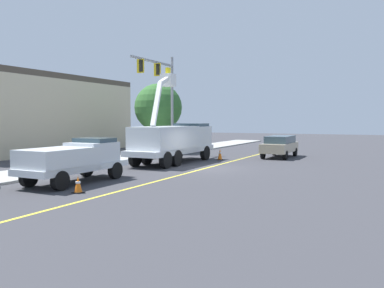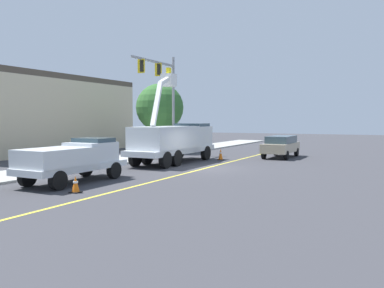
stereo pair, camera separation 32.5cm
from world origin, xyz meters
TOP-DOWN VIEW (x-y plane):
  - ground at (0.00, 0.00)m, footprint 120.00×120.00m
  - sidewalk_far_side at (0.38, 7.44)m, footprint 60.11×6.67m
  - lane_centre_stripe at (0.00, 0.00)m, footprint 49.94×2.72m
  - utility_bucket_truck at (1.92, 3.17)m, footprint 8.32×3.14m
  - service_pickup_truck at (-7.60, 3.64)m, footprint 5.70×2.42m
  - passing_minivan at (8.76, -2.74)m, footprint 4.89×2.15m
  - traffic_cone_leading at (-9.57, 1.74)m, footprint 0.40×0.40m
  - traffic_cone_mid_front at (5.03, 0.91)m, footprint 0.40×0.40m
  - traffic_signal_mast at (5.83, 6.15)m, footprint 5.91×0.68m
  - commercial_building_backdrop at (4.63, 18.13)m, footprint 18.91×7.68m
  - street_tree_right at (9.11, 8.33)m, footprint 4.31×4.31m

SIDE VIEW (x-z plane):
  - ground at x=0.00m, z-range 0.00..0.00m
  - lane_centre_stripe at x=0.00m, z-range 0.00..0.01m
  - sidewalk_far_side at x=0.38m, z-range 0.00..0.12m
  - traffic_cone_leading at x=-9.57m, z-range -0.01..0.70m
  - traffic_cone_mid_front at x=5.03m, z-range -0.01..0.84m
  - passing_minivan at x=8.76m, z-range 0.13..1.82m
  - service_pickup_truck at x=-7.60m, z-range 0.09..2.15m
  - utility_bucket_truck at x=1.92m, z-range -1.77..4.98m
  - commercial_building_backdrop at x=4.63m, z-range 0.00..6.92m
  - street_tree_right at x=9.11m, z-range 0.95..7.16m
  - traffic_signal_mast at x=5.83m, z-range 1.50..9.68m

